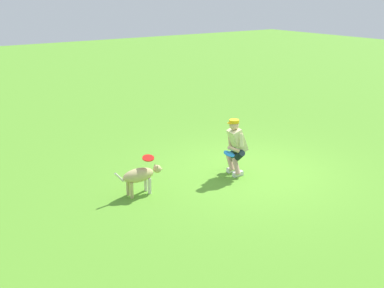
% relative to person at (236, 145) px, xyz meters
% --- Properties ---
extents(ground_plane, '(60.00, 60.00, 0.00)m').
position_rel_person_xyz_m(ground_plane, '(-0.34, 0.12, -0.70)').
color(ground_plane, '#599B2C').
extents(person, '(0.63, 0.66, 1.29)m').
position_rel_person_xyz_m(person, '(0.00, 0.00, 0.00)').
color(person, silver).
rests_on(person, ground_plane).
extents(dog, '(1.10, 0.31, 0.59)m').
position_rel_person_xyz_m(dog, '(2.30, -0.27, -0.29)').
color(dog, tan).
rests_on(dog, ground_plane).
extents(frisbee_flying, '(0.27, 0.27, 0.09)m').
position_rel_person_xyz_m(frisbee_flying, '(2.11, -0.27, 0.06)').
color(frisbee_flying, red).
extents(frisbee_held, '(0.27, 0.26, 0.14)m').
position_rel_person_xyz_m(frisbee_held, '(0.34, 0.18, -0.09)').
color(frisbee_held, '#2087EC').
rests_on(frisbee_held, person).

